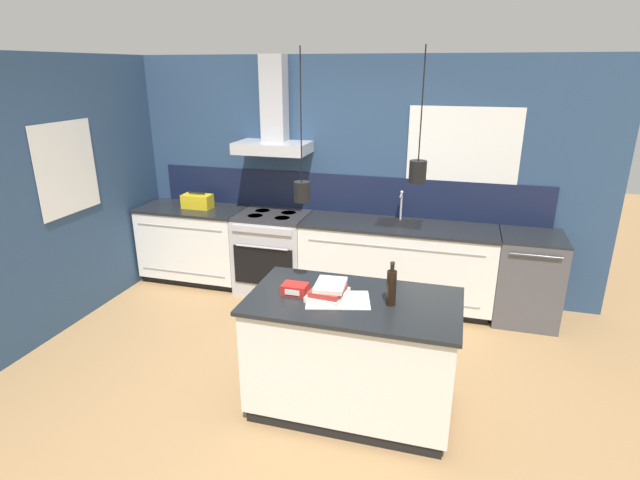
{
  "coord_description": "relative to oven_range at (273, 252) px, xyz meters",
  "views": [
    {
      "loc": [
        1.25,
        -3.33,
        2.48
      ],
      "look_at": [
        0.12,
        0.6,
        1.05
      ],
      "focal_mm": 28.0,
      "sensor_mm": 36.0,
      "label": 1
    }
  ],
  "objects": [
    {
      "name": "ground_plane",
      "position": [
        0.75,
        -1.69,
        -0.46
      ],
      "size": [
        16.0,
        16.0,
        0.0
      ],
      "primitive_type": "plane",
      "color": "#A87F51",
      "rests_on": "ground"
    },
    {
      "name": "wall_back",
      "position": [
        0.71,
        0.31,
        0.9
      ],
      "size": [
        5.6,
        2.28,
        2.6
      ],
      "color": "navy",
      "rests_on": "ground_plane"
    },
    {
      "name": "wall_left",
      "position": [
        -1.68,
        -0.99,
        0.85
      ],
      "size": [
        0.08,
        3.8,
        2.6
      ],
      "color": "navy",
      "rests_on": "ground_plane"
    },
    {
      "name": "counter_run_left",
      "position": [
        -1.01,
        0.01,
        0.01
      ],
      "size": [
        1.23,
        0.64,
        0.91
      ],
      "color": "black",
      "rests_on": "ground_plane"
    },
    {
      "name": "counter_run_sink",
      "position": [
        1.41,
        0.01,
        0.01
      ],
      "size": [
        2.05,
        0.64,
        1.23
      ],
      "color": "black",
      "rests_on": "ground_plane"
    },
    {
      "name": "oven_range",
      "position": [
        0.0,
        0.0,
        0.0
      ],
      "size": [
        0.79,
        0.66,
        0.91
      ],
      "color": "#B5B5BA",
      "rests_on": "ground_plane"
    },
    {
      "name": "dishwasher",
      "position": [
        2.74,
        0.0,
        0.0
      ],
      "size": [
        0.62,
        0.65,
        0.91
      ],
      "color": "#4C4C51",
      "rests_on": "ground_plane"
    },
    {
      "name": "kitchen_island",
      "position": [
        1.34,
        -1.87,
        0.0
      ],
      "size": [
        1.51,
        0.85,
        0.91
      ],
      "color": "black",
      "rests_on": "ground_plane"
    },
    {
      "name": "bottle_on_island",
      "position": [
        1.61,
        -1.88,
        0.59
      ],
      "size": [
        0.07,
        0.07,
        0.32
      ],
      "color": "black",
      "rests_on": "kitchen_island"
    },
    {
      "name": "book_stack",
      "position": [
        1.16,
        -1.88,
        0.51
      ],
      "size": [
        0.28,
        0.32,
        0.11
      ],
      "color": "silver",
      "rests_on": "kitchen_island"
    },
    {
      "name": "red_supply_box",
      "position": [
        0.91,
        -1.89,
        0.49
      ],
      "size": [
        0.18,
        0.13,
        0.08
      ],
      "color": "red",
      "rests_on": "kitchen_island"
    },
    {
      "name": "paper_pile",
      "position": [
        1.24,
        -1.91,
        0.46
      ],
      "size": [
        0.51,
        0.4,
        0.01
      ],
      "color": "silver",
      "rests_on": "kitchen_island"
    },
    {
      "name": "yellow_toolbox",
      "position": [
        -0.93,
        0.0,
        0.54
      ],
      "size": [
        0.34,
        0.18,
        0.19
      ],
      "color": "gold",
      "rests_on": "counter_run_left"
    }
  ]
}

